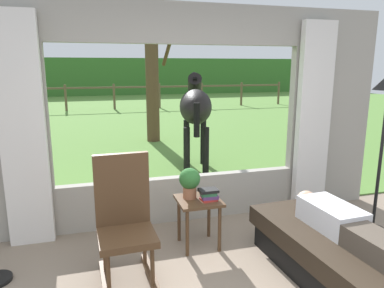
% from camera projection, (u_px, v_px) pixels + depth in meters
% --- Properties ---
extents(back_wall_with_window, '(5.20, 0.12, 2.55)m').
position_uv_depth(back_wall_with_window, '(181.00, 119.00, 4.17)').
color(back_wall_with_window, '#9E998E').
rests_on(back_wall_with_window, ground_plane).
extents(curtain_panel_left, '(0.44, 0.10, 2.40)m').
position_uv_depth(curtain_panel_left, '(23.00, 133.00, 3.60)').
color(curtain_panel_left, silver).
rests_on(curtain_panel_left, ground_plane).
extents(curtain_panel_right, '(0.44, 0.10, 2.40)m').
position_uv_depth(curtain_panel_right, '(313.00, 119.00, 4.50)').
color(curtain_panel_right, silver).
rests_on(curtain_panel_right, ground_plane).
extents(outdoor_pasture_lawn, '(36.00, 21.68, 0.02)m').
position_uv_depth(outdoor_pasture_lawn, '(116.00, 112.00, 14.67)').
color(outdoor_pasture_lawn, '#568438').
rests_on(outdoor_pasture_lawn, ground_plane).
extents(distant_hill_ridge, '(36.00, 2.00, 2.40)m').
position_uv_depth(distant_hill_ridge, '(105.00, 77.00, 23.66)').
color(distant_hill_ridge, '#386E2B').
rests_on(distant_hill_ridge, ground_plane).
extents(recliner_sofa, '(0.98, 1.74, 0.42)m').
position_uv_depth(recliner_sofa, '(339.00, 255.00, 3.16)').
color(recliner_sofa, black).
rests_on(recliner_sofa, ground_plane).
extents(reclining_person, '(0.37, 1.44, 0.22)m').
position_uv_depth(reclining_person, '(346.00, 226.00, 3.04)').
color(reclining_person, silver).
rests_on(reclining_person, recliner_sofa).
extents(rocking_chair, '(0.50, 0.70, 1.12)m').
position_uv_depth(rocking_chair, '(125.00, 220.00, 3.10)').
color(rocking_chair, '#4C331E').
rests_on(rocking_chair, ground_plane).
extents(side_table, '(0.44, 0.44, 0.52)m').
position_uv_depth(side_table, '(199.00, 208.00, 3.68)').
color(side_table, '#4C331E').
rests_on(side_table, ground_plane).
extents(potted_plant, '(0.22, 0.22, 0.32)m').
position_uv_depth(potted_plant, '(190.00, 181.00, 3.66)').
color(potted_plant, '#9E6042').
rests_on(potted_plant, side_table).
extents(book_stack, '(0.19, 0.15, 0.12)m').
position_uv_depth(book_stack, '(209.00, 194.00, 3.62)').
color(book_stack, '#B22D28').
rests_on(book_stack, side_table).
extents(horse, '(0.86, 1.82, 1.73)m').
position_uv_depth(horse, '(195.00, 107.00, 6.31)').
color(horse, black).
rests_on(horse, outdoor_pasture_lawn).
extents(pasture_tree, '(0.80, 1.19, 3.65)m').
position_uv_depth(pasture_tree, '(153.00, 72.00, 8.65)').
color(pasture_tree, '#4C3823').
rests_on(pasture_tree, outdoor_pasture_lawn).
extents(pasture_fence_line, '(16.10, 0.10, 1.10)m').
position_uv_depth(pasture_fence_line, '(114.00, 93.00, 15.44)').
color(pasture_fence_line, brown).
rests_on(pasture_fence_line, outdoor_pasture_lawn).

